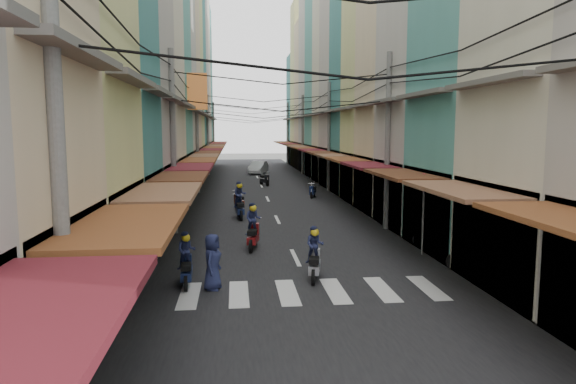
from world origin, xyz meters
TOP-DOWN VIEW (x-y plane):
  - ground at (0.00, 0.00)m, footprint 160.00×160.00m
  - road at (0.00, 20.00)m, footprint 10.00×80.00m
  - sidewalk_left at (-6.50, 20.00)m, footprint 3.00×80.00m
  - sidewalk_right at (6.50, 20.00)m, footprint 3.00×80.00m
  - crosswalk at (-0.00, -6.00)m, footprint 7.55×2.40m
  - building_row_left at (-7.92, 16.56)m, footprint 7.80×67.67m
  - building_row_right at (7.92, 16.45)m, footprint 7.80×68.98m
  - utility_poles at (0.00, 15.01)m, footprint 10.20×66.13m
  - white_car at (0.29, 33.99)m, footprint 5.06×3.01m
  - bicycle at (7.44, 2.05)m, footprint 1.60×0.89m
  - moving_scooters at (-1.16, 4.05)m, footprint 7.21×29.14m
  - parked_scooters at (4.68, -3.03)m, footprint 13.09×14.67m
  - pedestrians at (-3.99, 2.97)m, footprint 12.55×22.26m
  - market_umbrella at (6.53, -5.83)m, footprint 2.53×2.53m
  - traffic_sign at (4.78, -2.02)m, footprint 0.10×0.68m

SIDE VIEW (x-z plane):
  - ground at x=0.00m, z-range 0.00..0.00m
  - white_car at x=0.29m, z-range -0.84..0.84m
  - bicycle at x=7.44m, z-range -0.52..0.52m
  - road at x=0.00m, z-range 0.00..0.02m
  - crosswalk at x=0.00m, z-range 0.02..0.03m
  - sidewalk_left at x=-6.50m, z-range 0.00..0.06m
  - sidewalk_right at x=6.50m, z-range 0.00..0.06m
  - parked_scooters at x=4.68m, z-range -0.02..0.95m
  - moving_scooters at x=-1.16m, z-range -0.45..1.51m
  - pedestrians at x=-3.99m, z-range -0.05..2.08m
  - traffic_sign at x=4.78m, z-range 0.72..3.81m
  - market_umbrella at x=6.53m, z-range 1.02..3.68m
  - utility_poles at x=0.00m, z-range 2.49..10.69m
  - building_row_right at x=7.92m, z-range -1.89..20.71m
  - building_row_left at x=-7.92m, z-range -2.07..21.63m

